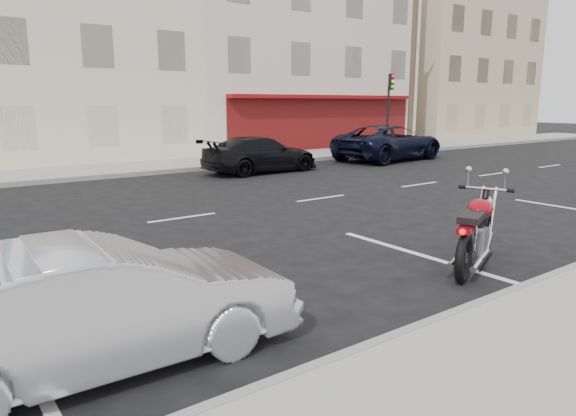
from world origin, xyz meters
name	(u,v)px	position (x,y,z in m)	size (l,w,h in m)	color
ground	(258,207)	(0.00, 0.00, 0.00)	(120.00, 120.00, 0.00)	black
curb_near	(210,413)	(-5.00, -7.00, 0.08)	(80.00, 0.12, 0.16)	gray
bldg_cream	(22,29)	(-2.00, 16.30, 5.75)	(12.00, 12.00, 11.50)	beige
bldg_corner	(263,39)	(11.00, 16.30, 6.25)	(14.00, 12.00, 12.50)	beige
bldg_far_east	(426,63)	(26.00, 16.30, 5.50)	(12.00, 12.00, 11.00)	tan
utility_pole	(413,60)	(15.50, 8.60, 4.74)	(1.80, 0.30, 9.00)	#422D1E
traffic_light	(389,102)	(13.50, 8.33, 2.56)	(0.26, 0.30, 3.80)	black
fire_hydrant	(365,142)	(12.00, 8.50, 0.53)	(0.20, 0.20, 0.72)	beige
motorcycle	(486,223)	(0.91, -5.58, 0.54)	(2.21, 1.13, 1.18)	black
sedan_silver	(101,305)	(-5.40, -5.60, 0.62)	(1.32, 3.78, 1.25)	#AAABB2
suv_far	(389,143)	(10.41, 5.38, 0.77)	(2.56, 5.54, 1.54)	black
car_far	(261,155)	(3.59, 5.34, 0.65)	(1.82, 4.48, 1.30)	black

